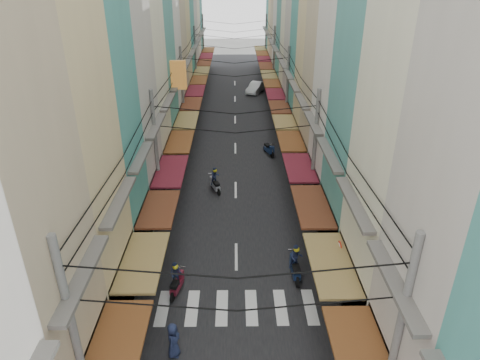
{
  "coord_description": "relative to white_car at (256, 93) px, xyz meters",
  "views": [
    {
      "loc": [
        -0.04,
        -21.48,
        14.5
      ],
      "look_at": [
        0.27,
        2.75,
        2.43
      ],
      "focal_mm": 32.0,
      "sensor_mm": 36.0,
      "label": 1
    }
  ],
  "objects": [
    {
      "name": "utility_poles",
      "position": [
        -2.7,
        -17.92,
        6.59
      ],
      "size": [
        10.2,
        66.13,
        8.2
      ],
      "color": "slate",
      "rests_on": "ground"
    },
    {
      "name": "sidewalk_left",
      "position": [
        -9.2,
        -12.93,
        0.03
      ],
      "size": [
        3.0,
        80.0,
        0.06
      ],
      "primitive_type": "cube",
      "color": "gray",
      "rests_on": "ground"
    },
    {
      "name": "pedestrians",
      "position": [
        -6.16,
        -32.34,
        1.03
      ],
      "size": [
        14.4,
        19.92,
        2.2
      ],
      "color": "#241E29",
      "rests_on": "ground"
    },
    {
      "name": "white_car",
      "position": [
        0.0,
        0.0,
        0.0
      ],
      "size": [
        5.12,
        3.5,
        1.68
      ],
      "primitive_type": "imported",
      "rotation": [
        0.0,
        0.0,
        -0.38
      ],
      "color": "silver",
      "rests_on": "ground"
    },
    {
      "name": "bicycle",
      "position": [
        4.8,
        -35.02,
        0.0
      ],
      "size": [
        1.5,
        1.07,
        0.97
      ],
      "primitive_type": "imported",
      "rotation": [
        0.0,
        0.0,
        2.0
      ],
      "color": "black",
      "rests_on": "ground"
    },
    {
      "name": "building_row_left",
      "position": [
        -10.62,
        -16.37,
        9.78
      ],
      "size": [
        7.8,
        67.67,
        23.7
      ],
      "color": "silver",
      "rests_on": "ground"
    },
    {
      "name": "building_row_right",
      "position": [
        5.22,
        -16.48,
        9.41
      ],
      "size": [
        7.8,
        68.98,
        22.59
      ],
      "color": "teal",
      "rests_on": "ground"
    },
    {
      "name": "market_umbrella",
      "position": [
        3.84,
        -41.17,
        2.24
      ],
      "size": [
        2.41,
        2.41,
        2.54
      ],
      "color": "#B2B2B7",
      "rests_on": "ground"
    },
    {
      "name": "parked_scooters",
      "position": [
        1.9,
        -36.57,
        0.5
      ],
      "size": [
        12.96,
        12.09,
        1.01
      ],
      "color": "black",
      "rests_on": "ground"
    },
    {
      "name": "crosswalk",
      "position": [
        -2.7,
        -38.93,
        0.03
      ],
      "size": [
        7.55,
        2.4,
        0.01
      ],
      "color": "silver",
      "rests_on": "ground"
    },
    {
      "name": "moving_scooters",
      "position": [
        -2.34,
        -31.85,
        0.57
      ],
      "size": [
        6.53,
        19.29,
        1.99
      ],
      "color": "black",
      "rests_on": "ground"
    },
    {
      "name": "traffic_sign",
      "position": [
        2.08,
        -38.19,
        2.37
      ],
      "size": [
        0.1,
        0.7,
        3.21
      ],
      "color": "slate",
      "rests_on": "ground"
    },
    {
      "name": "road",
      "position": [
        -2.7,
        -12.93,
        0.01
      ],
      "size": [
        10.0,
        80.0,
        0.02
      ],
      "primitive_type": "cube",
      "color": "black",
      "rests_on": "ground"
    },
    {
      "name": "sidewalk_right",
      "position": [
        3.8,
        -12.93,
        0.03
      ],
      "size": [
        3.0,
        80.0,
        0.06
      ],
      "primitive_type": "cube",
      "color": "gray",
      "rests_on": "ground"
    },
    {
      "name": "ground",
      "position": [
        -2.7,
        -32.93,
        0.0
      ],
      "size": [
        160.0,
        160.0,
        0.0
      ],
      "primitive_type": "plane",
      "color": "slate",
      "rests_on": "ground"
    }
  ]
}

